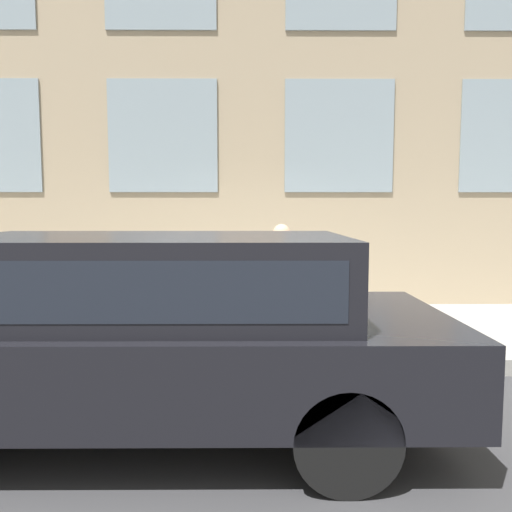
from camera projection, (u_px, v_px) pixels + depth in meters
ground_plane at (250, 377)px, 5.18m from camera, size 80.00×80.00×0.00m
sidewalk at (251, 332)px, 6.72m from camera, size 3.10×60.00×0.17m
building_facade at (251, 10)px, 7.97m from camera, size 0.33×40.00×9.82m
fire_hydrant at (228, 315)px, 5.80m from camera, size 0.28×0.41×0.67m
person at (281, 267)px, 6.33m from camera, size 0.33×0.22×1.38m
parked_truck_charcoal_near at (144, 319)px, 3.84m from camera, size 1.94×4.72×1.54m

